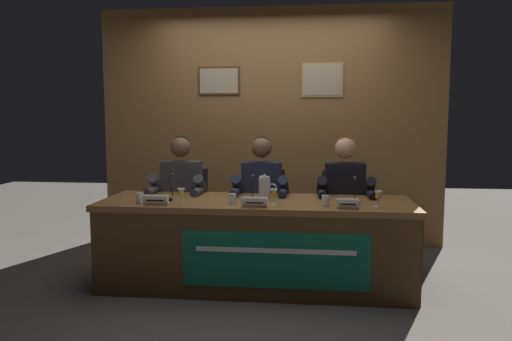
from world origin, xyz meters
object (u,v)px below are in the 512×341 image
(nameplate_left, at_px, (156,200))
(panelist_center, at_px, (261,193))
(microphone_right, at_px, (356,195))
(chair_left, at_px, (185,217))
(nameplate_right, at_px, (348,204))
(microphone_left, at_px, (170,191))
(chair_center, at_px, (263,219))
(water_cup_left, at_px, (140,199))
(microphone_center, at_px, (252,193))
(water_pitcher_central, at_px, (265,188))
(water_cup_right, at_px, (326,201))
(chair_right, at_px, (343,220))
(juice_glass_center, at_px, (274,194))
(conference_table, at_px, (255,231))
(juice_glass_left, at_px, (181,193))
(water_cup_center, at_px, (233,199))
(panelist_right, at_px, (345,195))
(nameplate_center, at_px, (254,202))
(panelist_left, at_px, (179,192))
(juice_glass_right, at_px, (378,196))

(nameplate_left, height_order, panelist_center, panelist_center)
(nameplate_left, relative_size, microphone_right, 0.92)
(chair_left, distance_m, nameplate_right, 1.78)
(microphone_left, xyz_separation_m, panelist_center, (0.72, 0.45, -0.08))
(microphone_left, bearing_deg, chair_center, 42.39)
(water_cup_left, distance_m, microphone_right, 1.73)
(microphone_center, height_order, water_pitcher_central, microphone_center)
(water_cup_right, bearing_deg, chair_right, 76.52)
(nameplate_left, bearing_deg, juice_glass_center, 7.90)
(microphone_right, bearing_deg, microphone_center, 179.64)
(conference_table, relative_size, water_pitcher_central, 12.29)
(juice_glass_left, bearing_deg, microphone_right, 5.45)
(juice_glass_left, xyz_separation_m, chair_center, (0.58, 0.82, -0.37))
(water_cup_center, bearing_deg, panelist_center, 74.16)
(chair_left, xyz_separation_m, juice_glass_left, (0.18, -0.82, 0.37))
(juice_glass_left, distance_m, water_cup_right, 1.15)
(juice_glass_left, bearing_deg, nameplate_right, -4.03)
(chair_left, relative_size, juice_glass_left, 7.35)
(juice_glass_left, bearing_deg, panelist_right, 24.66)
(panelist_right, bearing_deg, water_pitcher_central, -156.13)
(conference_table, bearing_deg, water_cup_right, -10.41)
(conference_table, relative_size, nameplate_center, 13.10)
(chair_left, height_order, water_cup_right, chair_left)
(water_cup_center, relative_size, chair_right, 0.09)
(nameplate_left, bearing_deg, water_pitcher_central, 25.52)
(chair_left, bearing_deg, panelist_left, -90.00)
(chair_center, bearing_deg, nameplate_left, -130.18)
(water_cup_left, height_order, water_pitcher_central, water_pitcher_central)
(panelist_left, distance_m, chair_right, 1.56)
(juice_glass_center, distance_m, water_cup_right, 0.41)
(panelist_center, distance_m, juice_glass_center, 0.60)
(microphone_center, distance_m, panelist_right, 0.92)
(nameplate_center, relative_size, chair_right, 0.22)
(nameplate_left, distance_m, panelist_center, 1.04)
(panelist_left, height_order, nameplate_center, panelist_left)
(conference_table, height_order, nameplate_center, nameplate_center)
(panelist_center, distance_m, water_pitcher_central, 0.33)
(juice_glass_right, distance_m, water_pitcher_central, 0.95)
(chair_left, distance_m, panelist_right, 1.56)
(nameplate_center, xyz_separation_m, water_cup_center, (-0.19, 0.14, -0.00))
(panelist_left, relative_size, water_cup_center, 14.57)
(nameplate_left, bearing_deg, nameplate_right, -0.19)
(nameplate_left, height_order, microphone_left, microphone_left)
(nameplate_right, bearing_deg, microphone_center, 163.10)
(nameplate_left, height_order, microphone_right, microphone_right)
(chair_left, height_order, water_cup_left, chair_left)
(nameplate_left, xyz_separation_m, nameplate_right, (1.49, -0.01, 0.00))
(microphone_center, bearing_deg, juice_glass_left, -166.03)
(microphone_right, bearing_deg, conference_table, -178.83)
(juice_glass_left, xyz_separation_m, water_cup_center, (0.41, 0.03, -0.05))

